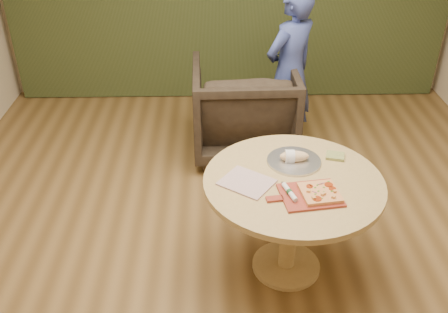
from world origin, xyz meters
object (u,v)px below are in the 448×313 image
at_px(bread_roll, 293,156).
at_px(person_standing, 289,72).
at_px(serving_tray, 294,161).
at_px(flatbread_pizza, 320,193).
at_px(pizza_paddle, 309,195).
at_px(armchair, 244,104).
at_px(pedestal_table, 292,197).
at_px(cutlery_roll, 290,192).

xyz_separation_m(bread_roll, person_standing, (0.18, 1.47, -0.02)).
bearing_deg(serving_tray, bread_roll, -180.00).
height_order(flatbread_pizza, person_standing, person_standing).
height_order(pizza_paddle, flatbread_pizza, flatbread_pizza).
bearing_deg(armchair, serving_tray, 98.38).
bearing_deg(pizza_paddle, bread_roll, 87.98).
xyz_separation_m(pedestal_table, bread_roll, (0.02, 0.20, 0.18)).
relative_size(bread_roll, person_standing, 0.12).
xyz_separation_m(flatbread_pizza, bread_roll, (-0.11, 0.38, 0.02)).
distance_m(pedestal_table, pizza_paddle, 0.24).
bearing_deg(pedestal_table, flatbread_pizza, -54.32).
distance_m(cutlery_roll, armchair, 1.83).
xyz_separation_m(serving_tray, bread_roll, (-0.01, -0.00, 0.04)).
relative_size(pizza_paddle, bread_roll, 2.40).
bearing_deg(armchair, flatbread_pizza, 99.42).
bearing_deg(flatbread_pizza, cutlery_roll, 178.18).
bearing_deg(person_standing, pizza_paddle, 46.41).
relative_size(pizza_paddle, person_standing, 0.30).
distance_m(cutlery_roll, serving_tray, 0.39).
xyz_separation_m(serving_tray, armchair, (-0.24, 1.42, -0.28)).
height_order(bread_roll, person_standing, person_standing).
height_order(cutlery_roll, bread_roll, bread_roll).
bearing_deg(bread_roll, cutlery_roll, -100.89).
bearing_deg(person_standing, cutlery_roll, 42.87).
bearing_deg(flatbread_pizza, person_standing, 87.92).
bearing_deg(bread_roll, pedestal_table, -95.99).
height_order(flatbread_pizza, serving_tray, flatbread_pizza).
bearing_deg(serving_tray, cutlery_roll, -102.18).
bearing_deg(serving_tray, pedestal_table, -98.46).
relative_size(serving_tray, person_standing, 0.23).
relative_size(cutlery_roll, person_standing, 0.13).
bearing_deg(flatbread_pizza, serving_tray, 104.59).
bearing_deg(person_standing, bread_roll, 43.71).
bearing_deg(person_standing, flatbread_pizza, 48.45).
height_order(armchair, person_standing, person_standing).
bearing_deg(armchair, person_standing, -174.42).
distance_m(cutlery_roll, bread_roll, 0.38).
bearing_deg(person_standing, armchair, -32.52).
bearing_deg(pedestal_table, cutlery_roll, -106.35).
height_order(serving_tray, armchair, armchair).
bearing_deg(bread_roll, pizza_paddle, -83.68).
relative_size(pedestal_table, armchair, 1.18).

